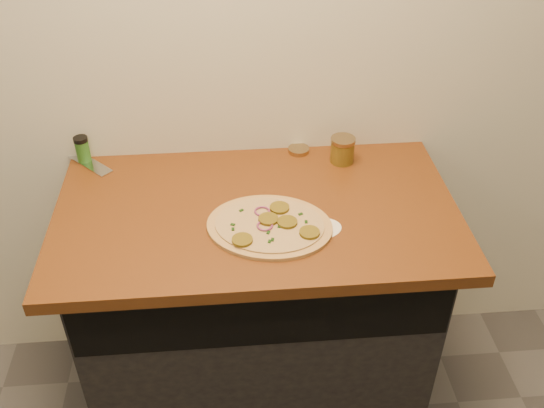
{
  "coord_description": "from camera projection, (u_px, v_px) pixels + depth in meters",
  "views": [
    {
      "loc": [
        -0.08,
        -0.02,
        1.99
      ],
      "look_at": [
        0.04,
        1.37,
        0.95
      ],
      "focal_mm": 40.0,
      "sensor_mm": 36.0,
      "label": 1
    }
  ],
  "objects": [
    {
      "name": "cabinet",
      "position": [
        258.0,
        310.0,
        2.11
      ],
      "size": [
        1.1,
        0.6,
        0.86
      ],
      "primitive_type": "cube",
      "color": "black",
      "rests_on": "ground"
    },
    {
      "name": "countertop",
      "position": [
        256.0,
        213.0,
        1.82
      ],
      "size": [
        1.2,
        0.7,
        0.04
      ],
      "primitive_type": "cube",
      "color": "#643213",
      "rests_on": "cabinet"
    },
    {
      "name": "pizza",
      "position": [
        270.0,
        225.0,
        1.72
      ],
      "size": [
        0.42,
        0.42,
        0.02
      ],
      "color": "tan",
      "rests_on": "countertop"
    },
    {
      "name": "chefs_knife",
      "position": [
        69.0,
        151.0,
        2.05
      ],
      "size": [
        0.27,
        0.28,
        0.02
      ],
      "color": "#B7BAC1",
      "rests_on": "countertop"
    },
    {
      "name": "mason_jar_lid",
      "position": [
        299.0,
        150.0,
        2.05
      ],
      "size": [
        0.09,
        0.09,
        0.02
      ],
      "primitive_type": "cylinder",
      "rotation": [
        0.0,
        0.0,
        0.34
      ],
      "color": "#998259",
      "rests_on": "countertop"
    },
    {
      "name": "salsa_jar",
      "position": [
        342.0,
        150.0,
        1.98
      ],
      "size": [
        0.08,
        0.08,
        0.09
      ],
      "color": "#A73010",
      "rests_on": "countertop"
    },
    {
      "name": "spice_shaker",
      "position": [
        83.0,
        150.0,
        1.98
      ],
      "size": [
        0.05,
        0.05,
        0.09
      ],
      "color": "#2A6620",
      "rests_on": "countertop"
    },
    {
      "name": "flour_spill",
      "position": [
        317.0,
        229.0,
        1.72
      ],
      "size": [
        0.16,
        0.16,
        0.0
      ],
      "primitive_type": "cylinder",
      "rotation": [
        0.0,
        0.0,
        0.15
      ],
      "color": "white",
      "rests_on": "countertop"
    }
  ]
}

